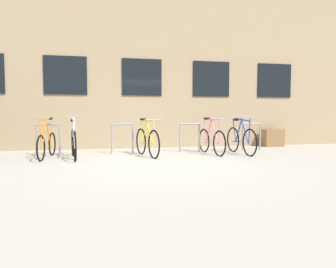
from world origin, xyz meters
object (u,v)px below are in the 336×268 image
object	(u,v)px
bicycle_yellow	(147,141)
bicycle_pink	(211,140)
bicycle_blue	(241,140)
bicycle_white	(74,142)
bicycle_orange	(47,143)
planter_box	(272,138)

from	to	relation	value
bicycle_yellow	bicycle_pink	size ratio (longest dim) A/B	1.00
bicycle_yellow	bicycle_pink	world-z (taller)	bicycle_pink
bicycle_blue	bicycle_pink	distance (m)	0.85
bicycle_blue	bicycle_yellow	distance (m)	2.69
bicycle_yellow	bicycle_white	bearing A→B (deg)	-179.38
bicycle_blue	bicycle_white	bearing A→B (deg)	179.58
bicycle_blue	bicycle_white	distance (m)	4.58
bicycle_orange	bicycle_white	xyz separation A→B (m)	(0.68, -0.19, 0.03)
bicycle_blue	bicycle_yellow	world-z (taller)	bicycle_blue
bicycle_blue	planter_box	distance (m)	2.58
bicycle_blue	bicycle_yellow	size ratio (longest dim) A/B	1.05
bicycle_pink	bicycle_orange	bearing A→B (deg)	178.85
bicycle_yellow	bicycle_blue	bearing A→B (deg)	-1.15
bicycle_yellow	planter_box	size ratio (longest dim) A/B	2.39
bicycle_orange	bicycle_white	world-z (taller)	bicycle_white
bicycle_blue	planter_box	xyz separation A→B (m)	(1.98, 1.64, -0.10)
bicycle_yellow	bicycle_pink	xyz separation A→B (m)	(1.85, 0.08, -0.01)
bicycle_blue	bicycle_orange	bearing A→B (deg)	177.60
planter_box	bicycle_blue	bearing A→B (deg)	-140.30
bicycle_blue	bicycle_pink	xyz separation A→B (m)	(-0.84, 0.13, -0.02)
planter_box	bicycle_pink	bearing A→B (deg)	-151.82
bicycle_blue	bicycle_white	world-z (taller)	bicycle_white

